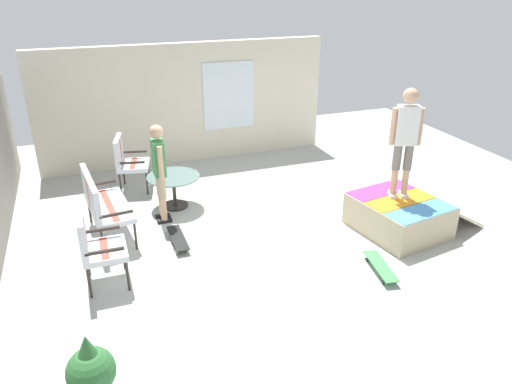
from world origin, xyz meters
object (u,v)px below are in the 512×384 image
at_px(patio_chair_near_house, 127,159).
at_px(patio_table, 174,185).
at_px(person_watching, 159,167).
at_px(patio_chair_by_wall, 94,243).
at_px(patio_bench, 101,201).
at_px(skateboard_by_bench, 178,238).
at_px(person_skater, 406,135).
at_px(skateboard_spare, 381,266).
at_px(skate_ramp, 400,215).
at_px(potted_plant, 92,376).

xyz_separation_m(patio_chair_near_house, patio_table, (-1.00, -0.65, -0.21)).
bearing_deg(person_watching, patio_chair_by_wall, 143.53).
bearing_deg(patio_chair_near_house, patio_bench, 161.13).
relative_size(patio_chair_by_wall, skateboard_by_bench, 1.27).
bearing_deg(person_watching, skateboard_by_bench, -175.55).
xyz_separation_m(patio_table, person_watching, (-0.45, 0.28, 0.54)).
xyz_separation_m(patio_table, person_skater, (-1.93, -3.16, 1.12)).
distance_m(patio_bench, patio_chair_by_wall, 1.28).
bearing_deg(skateboard_spare, patio_bench, 56.33).
xyz_separation_m(skate_ramp, skateboard_spare, (-0.92, 0.93, -0.18)).
relative_size(patio_bench, skateboard_by_bench, 1.62).
bearing_deg(patio_chair_near_house, potted_plant, 169.89).
relative_size(patio_chair_by_wall, potted_plant, 1.11).
bearing_deg(person_skater, patio_bench, 74.20).
xyz_separation_m(patio_chair_by_wall, potted_plant, (-2.15, 0.16, -0.15)).
bearing_deg(skateboard_by_bench, patio_bench, 59.80).
distance_m(person_skater, potted_plant, 5.31).
relative_size(patio_bench, skateboard_spare, 1.58).
xyz_separation_m(patio_bench, patio_chair_near_house, (1.69, -0.58, -0.00)).
xyz_separation_m(skateboard_by_bench, skateboard_spare, (-1.71, -2.44, 0.00)).
xyz_separation_m(patio_bench, skateboard_by_bench, (-0.59, -1.01, -0.53)).
height_order(patio_chair_by_wall, skateboard_spare, patio_chair_by_wall).
relative_size(skate_ramp, person_watching, 1.25).
distance_m(patio_bench, patio_chair_near_house, 1.78).
bearing_deg(skate_ramp, patio_chair_near_house, 51.16).
distance_m(patio_table, person_skater, 3.87).
xyz_separation_m(patio_chair_near_house, person_watching, (-1.45, -0.37, 0.33)).
bearing_deg(patio_chair_near_house, person_skater, -127.53).
height_order(skate_ramp, patio_chair_by_wall, patio_chair_by_wall).
distance_m(skate_ramp, person_skater, 1.27).
height_order(person_watching, skateboard_by_bench, person_watching).
distance_m(patio_bench, person_skater, 4.66).
bearing_deg(patio_chair_near_house, skate_ramp, -128.84).
bearing_deg(patio_table, patio_bench, 119.03).
height_order(patio_table, skateboard_spare, patio_table).
xyz_separation_m(skate_ramp, potted_plant, (-2.05, 4.72, 0.20)).
bearing_deg(skateboard_spare, patio_chair_by_wall, 74.19).
distance_m(patio_chair_near_house, person_skater, 4.90).
relative_size(skate_ramp, patio_chair_by_wall, 2.00).
height_order(patio_chair_by_wall, potted_plant, patio_chair_by_wall).
height_order(patio_chair_near_house, skateboard_spare, patio_chair_near_house).
distance_m(skateboard_by_bench, skateboard_spare, 2.98).
bearing_deg(skate_ramp, person_watching, 64.84).
xyz_separation_m(skate_ramp, patio_bench, (1.38, 4.38, 0.35)).
relative_size(person_watching, skateboard_by_bench, 2.03).
xyz_separation_m(patio_table, potted_plant, (-4.11, 1.57, 0.06)).
distance_m(patio_chair_by_wall, skateboard_spare, 3.80).
bearing_deg(potted_plant, skateboard_by_bench, -25.41).
xyz_separation_m(patio_bench, patio_table, (0.68, -1.23, -0.21)).
height_order(person_skater, potted_plant, person_skater).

